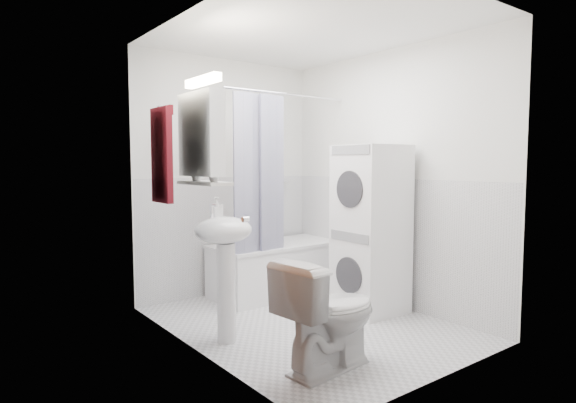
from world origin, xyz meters
TOP-DOWN VIEW (x-y plane):
  - floor at (0.00, 0.00)m, footprint 2.60×2.60m
  - room_walls at (0.00, 0.00)m, footprint 2.60×2.60m
  - wainscot at (0.00, 0.29)m, footprint 1.98×2.58m
  - door at (-0.95, -0.55)m, footprint 0.05×2.00m
  - bathtub at (0.37, 0.92)m, footprint 1.38×0.65m
  - tub_spout at (0.57, 1.25)m, footprint 0.04×0.12m
  - curtain_rod at (0.37, 0.65)m, footprint 1.56×0.02m
  - shower_curtain at (-0.03, 0.65)m, footprint 0.55×0.02m
  - sink at (-0.75, 0.06)m, footprint 0.44×0.37m
  - medicine_cabinet at (-0.90, 0.10)m, footprint 0.13×0.50m
  - shelf at (-0.89, 0.10)m, footprint 0.18×0.54m
  - shower_caddy at (0.62, 1.24)m, footprint 0.22×0.06m
  - towel at (-0.94, 0.74)m, footprint 0.07×0.33m
  - washer_dryer at (0.68, -0.08)m, footprint 0.56×0.55m
  - toilet at (-0.45, -0.77)m, footprint 0.78×0.48m
  - soap_pump at (-0.71, 0.25)m, footprint 0.08×0.17m
  - shelf_bottle at (-0.89, -0.05)m, footprint 0.07×0.18m
  - shelf_cup at (-0.89, 0.22)m, footprint 0.10×0.09m
  - shampoo_a at (0.35, 1.24)m, footprint 0.13×0.17m
  - shampoo_b at (0.47, 1.24)m, footprint 0.08×0.21m

SIDE VIEW (x-z plane):
  - floor at x=0.00m, z-range 0.00..0.00m
  - bathtub at x=0.37m, z-range 0.03..0.55m
  - toilet at x=-0.45m, z-range 0.00..0.72m
  - wainscot at x=0.00m, z-range -0.69..1.89m
  - sink at x=-0.75m, z-range 0.18..1.22m
  - washer_dryer at x=0.68m, z-range 0.00..1.50m
  - tub_spout at x=0.57m, z-range 0.83..0.87m
  - soap_pump at x=-0.71m, z-range 0.91..0.99m
  - door at x=-0.95m, z-range 0.00..2.00m
  - shower_caddy at x=0.62m, z-range 1.14..1.16m
  - shelf at x=-0.89m, z-range 1.19..1.21m
  - shampoo_b at x=0.47m, z-range 1.16..1.24m
  - shampoo_a at x=0.35m, z-range 1.16..1.29m
  - shelf_bottle at x=-0.89m, z-range 1.21..1.28m
  - shower_curtain at x=-0.03m, z-range 0.52..1.98m
  - shelf_cup at x=-0.89m, z-range 1.21..1.31m
  - towel at x=-0.94m, z-range 1.03..1.83m
  - room_walls at x=0.00m, z-range 0.19..2.79m
  - medicine_cabinet at x=-0.90m, z-range 1.21..1.92m
  - curtain_rod at x=0.37m, z-range 1.99..2.01m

